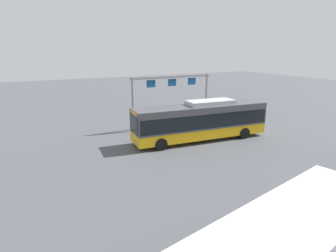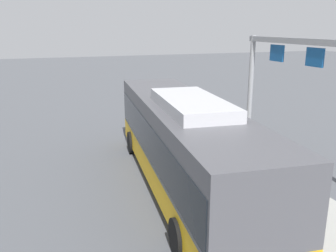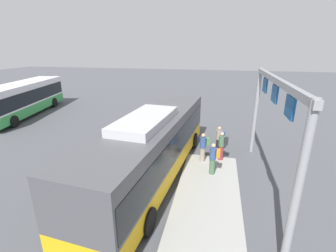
{
  "view_description": "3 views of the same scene",
  "coord_description": "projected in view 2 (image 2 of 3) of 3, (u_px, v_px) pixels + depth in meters",
  "views": [
    {
      "loc": [
        13.65,
        19.57,
        7.68
      ],
      "look_at": [
        2.26,
        -1.78,
        1.12
      ],
      "focal_mm": 30.25,
      "sensor_mm": 36.0,
      "label": 1
    },
    {
      "loc": [
        -11.1,
        4.48,
        5.61
      ],
      "look_at": [
        3.31,
        -0.62,
        1.4
      ],
      "focal_mm": 38.75,
      "sensor_mm": 36.0,
      "label": 2
    },
    {
      "loc": [
        -10.33,
        -2.97,
        6.33
      ],
      "look_at": [
        3.34,
        -0.0,
        1.61
      ],
      "focal_mm": 25.16,
      "sensor_mm": 36.0,
      "label": 3
    }
  ],
  "objects": [
    {
      "name": "ground_plane",
      "position": [
        182.0,
        188.0,
        13.02
      ],
      "size": [
        120.0,
        120.0,
        0.0
      ],
      "primitive_type": "plane",
      "color": "#4C4F54"
    },
    {
      "name": "platform_curb",
      "position": [
        290.0,
        203.0,
        11.73
      ],
      "size": [
        10.0,
        2.8,
        0.16
      ],
      "primitive_type": "cube",
      "color": "#9E9E99",
      "rests_on": "ground"
    },
    {
      "name": "bus_main",
      "position": [
        183.0,
        140.0,
        12.53
      ],
      "size": [
        12.13,
        3.64,
        3.46
      ],
      "rotation": [
        0.0,
        0.0,
        -0.09
      ],
      "color": "#EAAD14",
      "rests_on": "ground"
    },
    {
      "name": "person_boarding",
      "position": [
        217.0,
        129.0,
        17.17
      ],
      "size": [
        0.48,
        0.6,
        1.67
      ],
      "rotation": [
        0.0,
        0.0,
        1.2
      ],
      "color": "black",
      "rests_on": "ground"
    },
    {
      "name": "person_waiting_near",
      "position": [
        234.0,
        134.0,
        15.91
      ],
      "size": [
        0.38,
        0.55,
        1.67
      ],
      "rotation": [
        0.0,
        0.0,
        1.45
      ],
      "color": "maroon",
      "rests_on": "platform_curb"
    },
    {
      "name": "person_waiting_mid",
      "position": [
        218.0,
        139.0,
        15.2
      ],
      "size": [
        0.53,
        0.61,
        1.67
      ],
      "rotation": [
        0.0,
        0.0,
        2.08
      ],
      "color": "gray",
      "rests_on": "platform_curb"
    },
    {
      "name": "person_waiting_far",
      "position": [
        247.0,
        147.0,
        14.19
      ],
      "size": [
        0.36,
        0.54,
        1.67
      ],
      "rotation": [
        0.0,
        0.0,
        1.52
      ],
      "color": "#476B4C",
      "rests_on": "platform_curb"
    },
    {
      "name": "platform_sign_gantry",
      "position": [
        313.0,
        78.0,
        13.67
      ],
      "size": [
        8.85,
        0.24,
        5.2
      ],
      "color": "gray",
      "rests_on": "ground"
    }
  ]
}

